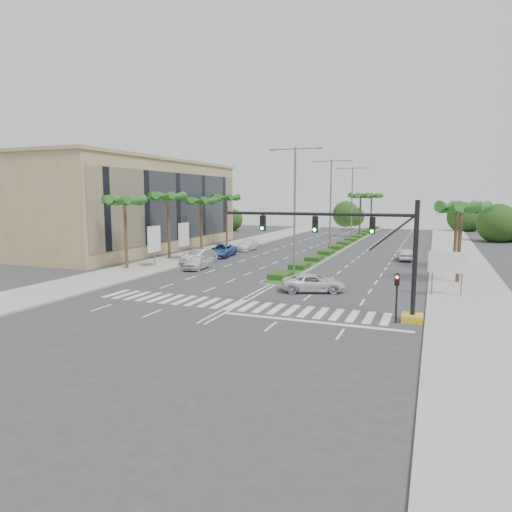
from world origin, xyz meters
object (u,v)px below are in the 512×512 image
(car_parked_d, at_px, (247,245))
(car_right, at_px, (405,255))
(car_parked_a, at_px, (198,262))
(car_crossing, at_px, (313,283))
(car_parked_c, at_px, (221,250))
(car_parked_b, at_px, (199,257))

(car_parked_d, bearing_deg, car_right, -4.99)
(car_parked_a, distance_m, car_crossing, 15.18)
(car_parked_a, xyz_separation_m, car_parked_c, (-1.93, 9.52, 0.07))
(car_parked_b, distance_m, car_parked_d, 13.92)
(car_parked_d, height_order, car_crossing, car_parked_d)
(car_parked_a, relative_size, car_parked_d, 0.83)
(car_right, bearing_deg, car_parked_c, 5.56)
(car_parked_a, distance_m, car_parked_c, 9.72)
(car_parked_c, bearing_deg, car_parked_a, -85.92)
(car_parked_b, height_order, car_parked_d, car_parked_b)
(car_parked_c, relative_size, car_right, 1.39)
(car_parked_c, height_order, car_crossing, car_parked_c)
(car_crossing, xyz_separation_m, car_right, (5.57, 20.84, -0.02))
(car_parked_a, distance_m, car_parked_d, 17.03)
(car_parked_a, bearing_deg, car_parked_b, 113.98)
(car_parked_c, bearing_deg, car_parked_d, 79.54)
(car_parked_a, height_order, car_parked_b, car_parked_b)
(car_parked_c, distance_m, car_crossing, 22.37)
(car_parked_a, relative_size, car_crossing, 0.85)
(car_parked_a, distance_m, car_right, 24.10)
(car_parked_d, relative_size, car_crossing, 1.02)
(car_parked_c, relative_size, car_parked_d, 1.12)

